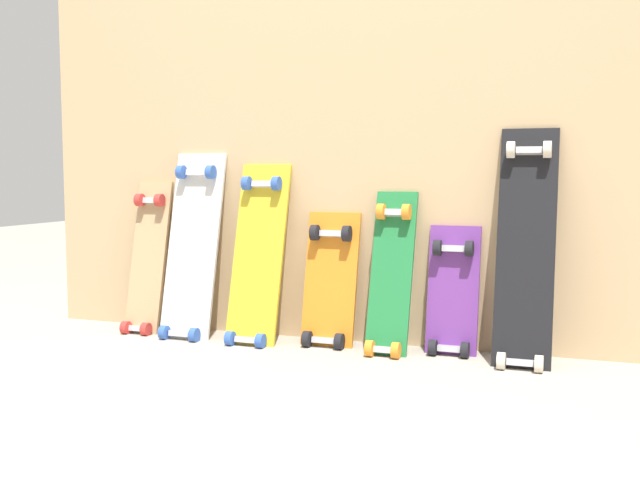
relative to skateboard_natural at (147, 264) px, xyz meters
The scene contains 9 objects.
ground_plane 0.86m from the skateboard_natural, ahead, with size 12.00×12.00×0.00m, color #A89E8E.
plywood_wall_panel 0.96m from the skateboard_natural, ahead, with size 2.63×0.04×1.60m, color tan.
skateboard_natural is the anchor object (origin of this frame).
skateboard_white 0.24m from the skateboard_natural, ahead, with size 0.23×0.26×0.84m.
skateboard_yellow 0.54m from the skateboard_natural, ahead, with size 0.21×0.27×0.79m.
skateboard_orange 0.84m from the skateboard_natural, ahead, with size 0.22×0.19×0.60m.
skateboard_green 1.10m from the skateboard_natural, ahead, with size 0.16×0.25×0.69m.
skateboard_purple 1.33m from the skateboard_natural, ahead, with size 0.20×0.16×0.55m.
skateboard_black 1.60m from the skateboard_natural, ahead, with size 0.21×0.28×0.92m.
Camera 1 is at (0.98, -2.83, 0.69)m, focal length 41.78 mm.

